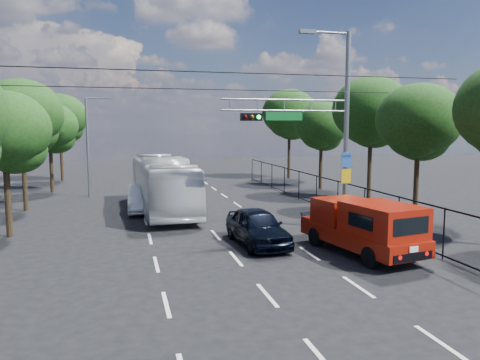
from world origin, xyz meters
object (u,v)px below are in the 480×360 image
object	(u,v)px
signal_mast	(323,122)
red_pickup	(363,225)
navy_hatchback	(257,227)
white_bus	(163,184)
white_van	(143,198)

from	to	relation	value
signal_mast	red_pickup	world-z (taller)	signal_mast
red_pickup	navy_hatchback	distance (m)	4.36
signal_mast	navy_hatchback	world-z (taller)	signal_mast
red_pickup	navy_hatchback	bearing A→B (deg)	146.51
red_pickup	white_bus	world-z (taller)	white_bus
signal_mast	white_van	xyz separation A→B (m)	(-8.28, 7.08, -4.47)
navy_hatchback	white_bus	xyz separation A→B (m)	(-3.21, 9.18, 0.84)
navy_hatchback	white_van	bearing A→B (deg)	112.00
navy_hatchback	white_bus	distance (m)	9.76
red_pickup	white_bus	size ratio (longest dim) A/B	0.52
navy_hatchback	signal_mast	bearing A→B (deg)	25.14
white_bus	navy_hatchback	bearing A→B (deg)	-73.20
red_pickup	white_van	xyz separation A→B (m)	(-8.02, 11.61, -0.38)
red_pickup	white_bus	xyz separation A→B (m)	(-6.84, 11.58, 0.47)
signal_mast	navy_hatchback	bearing A→B (deg)	-151.35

